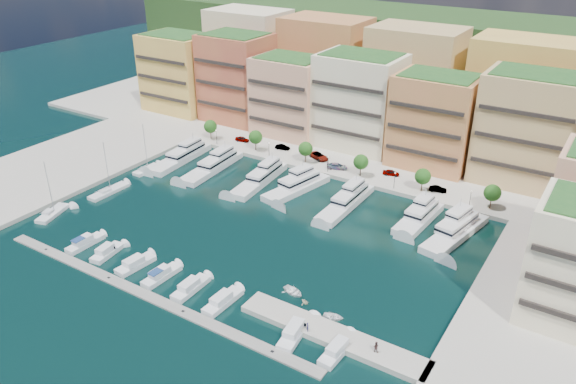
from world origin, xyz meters
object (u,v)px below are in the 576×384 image
at_px(yacht_5, 420,216).
at_px(sailboat_2, 147,170).
at_px(yacht_2, 261,177).
at_px(tender_2, 333,317).
at_px(lamppost_2, 328,162).
at_px(car_2, 319,156).
at_px(car_1, 282,147).
at_px(tree_0, 210,126).
at_px(tree_1, 256,137).
at_px(cruiser_3, 135,264).
at_px(tree_2, 305,149).
at_px(sailboat_1, 109,192).
at_px(yacht_0, 182,156).
at_px(cruiser_2, 107,253).
at_px(lamppost_1, 269,147).
at_px(cruiser_4, 161,275).
at_px(tree_4, 423,176).
at_px(tree_5, 492,193).
at_px(yacht_3, 298,185).
at_px(tree_3, 361,162).
at_px(yacht_4, 347,201).
at_px(lamppost_4, 471,196).
at_px(cruiser_8, 295,332).
at_px(cruiser_1, 85,243).
at_px(cruiser_5, 191,288).
at_px(tender_0, 293,291).
at_px(lamppost_3, 395,178).
at_px(sailboat_0, 52,214).
at_px(yacht_6, 456,230).
at_px(tender_1, 305,302).
at_px(cruiser_6, 223,301).
at_px(car_4, 391,173).
at_px(person_1, 376,347).
at_px(car_3, 337,166).
at_px(person_0, 308,327).
at_px(cruiser_9, 338,350).
at_px(car_0, 242,139).

distance_m(yacht_5, sailboat_2, 70.22).
xyz_separation_m(yacht_2, tender_2, (40.16, -36.94, -0.85)).
bearing_deg(lamppost_2, car_2, 134.91).
height_order(tender_2, car_1, car_1).
height_order(tree_0, yacht_2, tree_0).
bearing_deg(tree_1, cruiser_3, -77.20).
height_order(tree_2, sailboat_1, sailboat_1).
relative_size(yacht_0, cruiser_2, 2.93).
height_order(lamppost_1, cruiser_4, lamppost_1).
distance_m(tree_4, tree_5, 16.00).
bearing_deg(tree_5, yacht_3, -162.38).
distance_m(tree_3, yacht_4, 15.24).
distance_m(lamppost_4, sailboat_1, 84.00).
distance_m(tree_5, cruiser_8, 60.22).
distance_m(yacht_4, cruiser_2, 53.16).
bearing_deg(sailboat_1, car_2, 52.13).
bearing_deg(cruiser_1, cruiser_2, 0.25).
xyz_separation_m(lamppost_1, yacht_5, (46.20, -9.92, -2.62)).
xyz_separation_m(yacht_5, cruiser_5, (-25.27, -45.87, -0.66)).
bearing_deg(car_2, tender_0, -132.08).
xyz_separation_m(lamppost_3, sailboat_0, (-59.45, -51.12, -3.51)).
height_order(yacht_6, tender_1, yacht_6).
bearing_deg(cruiser_2, cruiser_8, -0.03).
xyz_separation_m(cruiser_6, car_4, (4.28, 62.46, 1.16)).
height_order(yacht_6, sailboat_1, sailboat_1).
bearing_deg(tree_1, sailboat_2, -123.70).
xyz_separation_m(tree_0, yacht_0, (1.98, -14.56, -3.53)).
xyz_separation_m(lamppost_4, person_1, (1.53, -53.53, -1.89)).
xyz_separation_m(yacht_0, yacht_5, (66.22, 2.34, 0.00)).
bearing_deg(tree_4, yacht_0, -166.78).
xyz_separation_m(lamppost_4, car_3, (-34.84, 2.85, -2.07)).
distance_m(cruiser_4, person_0, 30.65).
height_order(lamppost_2, sailboat_2, sailboat_2).
bearing_deg(lamppost_1, tree_5, 2.27).
relative_size(tree_2, cruiser_5, 0.69).
xyz_separation_m(yacht_2, person_0, (38.70, -42.88, 0.60)).
bearing_deg(car_4, tree_0, 81.91).
distance_m(lamppost_1, yacht_0, 23.62).
distance_m(tree_0, tender_1, 80.06).
bearing_deg(cruiser_1, car_2, 72.92).
height_order(cruiser_9, person_1, person_1).
distance_m(yacht_2, car_1, 19.36).
xyz_separation_m(cruiser_1, person_1, (62.55, 2.27, 1.37)).
bearing_deg(tree_5, cruiser_8, -104.72).
xyz_separation_m(yacht_2, yacht_6, (48.99, 0.33, -0.00)).
relative_size(lamppost_2, cruiser_8, 0.45).
bearing_deg(yacht_3, cruiser_4, -92.60).
height_order(tree_0, cruiser_6, tree_0).
bearing_deg(person_0, car_0, -0.07).
xyz_separation_m(lamppost_2, yacht_5, (28.20, -9.92, -2.62)).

